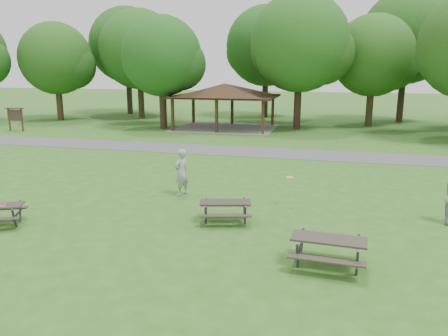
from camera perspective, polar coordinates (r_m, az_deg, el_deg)
ground at (r=14.06m, az=-8.08°, el=-8.57°), size 160.00×160.00×0.00m
asphalt_path at (r=27.03m, az=3.17°, el=2.15°), size 120.00×3.20×0.02m
pavilion at (r=37.23m, az=0.12°, el=9.93°), size 8.60×7.01×3.76m
notice_board at (r=39.33m, az=-25.63°, el=6.26°), size 1.60×0.30×1.88m
tree_row_b at (r=45.69m, az=-20.98°, el=12.95°), size 7.14×6.80×9.28m
tree_row_c at (r=45.27m, az=-10.91°, el=14.68°), size 8.19×7.80×10.67m
tree_row_d at (r=37.30m, az=-8.02°, el=13.97°), size 6.93×6.60×9.27m
tree_row_e at (r=37.23m, az=10.02°, el=15.46°), size 8.40×8.00×11.02m
tree_row_f at (r=40.69m, az=19.03°, el=13.42°), size 7.35×7.00×9.55m
tree_deep_a at (r=49.73m, az=-12.42°, el=15.14°), size 8.40×8.00×11.38m
tree_deep_b at (r=45.64m, az=5.65°, el=15.27°), size 8.40×8.00×11.13m
tree_deep_c at (r=44.54m, az=22.84°, el=15.11°), size 8.82×8.40×11.90m
picnic_table_middle at (r=14.81m, az=0.17°, el=-5.04°), size 2.00×1.76×0.74m
picnic_table_far at (r=11.90m, az=13.49°, el=-9.75°), size 2.02×1.66×0.84m
frisbee_in_flight at (r=16.48m, az=8.59°, el=-1.21°), size 0.29×0.29×0.02m
frisbee_thrower at (r=17.85m, az=-5.58°, el=-0.56°), size 0.70×0.82×1.92m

